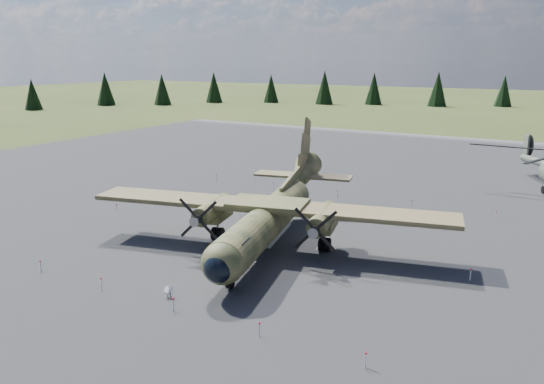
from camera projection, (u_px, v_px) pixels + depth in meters
The scene contains 7 objects.
ground at pixel (261, 240), 43.86m from camera, with size 500.00×500.00×0.00m, color #4D5726.
apron at pixel (313, 211), 52.27m from camera, with size 120.00×120.00×0.04m, color slate.
transport_plane at pixel (272, 211), 42.48m from camera, with size 28.92×25.93×9.57m.
info_placard_left at pixel (167, 291), 33.21m from camera, with size 0.47×0.29×0.69m.
info_placard_right at pixel (170, 290), 33.32m from camera, with size 0.51×0.32×0.74m.
barrier_fence at pixel (256, 234), 43.90m from camera, with size 33.12×29.62×0.85m.
treeline at pixel (247, 156), 54.51m from camera, with size 285.55×293.57×11.00m.
Camera 1 is at (21.46, -35.60, 14.59)m, focal length 35.00 mm.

